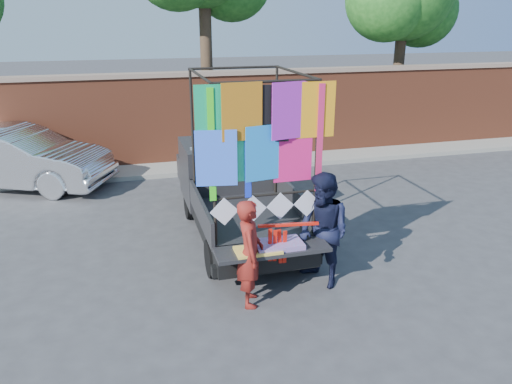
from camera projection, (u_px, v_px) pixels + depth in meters
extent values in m
plane|color=#38383A|center=(239.00, 278.00, 8.22)|extent=(90.00, 90.00, 0.00)
cube|color=brown|center=(181.00, 121.00, 14.16)|extent=(30.00, 0.35, 2.50)
cube|color=gray|center=(179.00, 74.00, 13.72)|extent=(30.00, 0.45, 0.12)
cube|color=gray|center=(186.00, 168.00, 13.92)|extent=(30.00, 1.20, 0.12)
cylinder|color=#38281C|center=(207.00, 63.00, 15.00)|extent=(0.36, 0.36, 5.46)
cylinder|color=#38281C|center=(398.00, 72.00, 16.77)|extent=(0.36, 0.36, 4.55)
sphere|color=#175117|center=(421.00, 11.00, 16.71)|extent=(2.40, 2.40, 2.40)
cylinder|color=black|center=(191.00, 204.00, 10.54)|extent=(0.21, 0.64, 0.64)
cylinder|color=black|center=(213.00, 258.00, 8.18)|extent=(0.21, 0.64, 0.64)
cylinder|color=black|center=(259.00, 197.00, 10.92)|extent=(0.21, 0.64, 0.64)
cylinder|color=black|center=(300.00, 248.00, 8.55)|extent=(0.21, 0.64, 0.64)
cube|color=black|center=(240.00, 216.00, 9.45)|extent=(1.64, 4.05, 0.29)
cube|color=black|center=(249.00, 217.00, 8.70)|extent=(1.73, 2.22, 0.10)
cube|color=black|center=(201.00, 211.00, 8.42)|extent=(0.06, 2.22, 0.43)
cube|color=black|center=(296.00, 201.00, 8.84)|extent=(0.06, 2.22, 0.43)
cube|color=black|center=(235.00, 186.00, 9.62)|extent=(1.73, 0.06, 0.43)
cube|color=black|center=(225.00, 170.00, 10.46)|extent=(1.73, 1.54, 1.20)
cube|color=#8C9EAD|center=(229.00, 158.00, 9.93)|extent=(1.54, 0.06, 0.53)
cube|color=#8C9EAD|center=(218.00, 153.00, 11.05)|extent=(1.54, 0.10, 0.67)
cube|color=black|center=(216.00, 167.00, 11.50)|extent=(1.69, 0.87, 0.53)
cube|color=black|center=(272.00, 249.00, 7.47)|extent=(1.73, 0.53, 0.06)
cube|color=black|center=(268.00, 264.00, 7.80)|extent=(1.78, 0.14, 0.17)
cylinder|color=black|center=(214.00, 168.00, 7.17)|extent=(0.05, 0.05, 2.41)
cylinder|color=black|center=(193.00, 137.00, 9.01)|extent=(0.05, 0.05, 2.41)
cylinder|color=black|center=(316.00, 160.00, 7.56)|extent=(0.05, 0.05, 2.41)
cylinder|color=black|center=(276.00, 132.00, 9.40)|extent=(0.05, 0.05, 2.41)
cylinder|color=black|center=(267.00, 82.00, 6.96)|extent=(1.64, 0.04, 0.04)
cylinder|color=black|center=(234.00, 68.00, 8.80)|extent=(1.64, 0.04, 0.04)
cylinder|color=black|center=(199.00, 75.00, 7.68)|extent=(0.04, 2.07, 0.04)
cylinder|color=black|center=(296.00, 72.00, 8.08)|extent=(0.04, 2.07, 0.04)
cylinder|color=black|center=(266.00, 195.00, 7.53)|extent=(1.64, 0.04, 0.04)
cube|color=#0BA363|center=(217.00, 115.00, 6.91)|extent=(0.60, 0.01, 0.82)
cube|color=#B86B15|center=(243.00, 114.00, 6.96)|extent=(0.60, 0.01, 0.82)
cube|color=black|center=(267.00, 113.00, 7.09)|extent=(0.60, 0.01, 0.82)
cube|color=#C329D0|center=(292.00, 112.00, 7.14)|extent=(0.60, 0.01, 0.82)
cube|color=#FF9E15|center=(315.00, 110.00, 7.27)|extent=(0.60, 0.01, 0.82)
cube|color=#3569FE|center=(219.00, 159.00, 7.08)|extent=(0.60, 0.01, 0.82)
cube|color=#2BF489|center=(243.00, 157.00, 7.21)|extent=(0.60, 0.01, 0.82)
cube|color=#1C90FE|center=(268.00, 156.00, 7.26)|extent=(0.60, 0.01, 0.82)
cube|color=#F51B75|center=(290.00, 153.00, 7.39)|extent=(0.60, 0.01, 0.82)
cube|color=#37E81D|center=(212.00, 146.00, 7.01)|extent=(0.10, 0.01, 1.64)
cube|color=#D8245C|center=(320.00, 139.00, 7.42)|extent=(0.10, 0.01, 1.64)
cube|color=#1834DF|center=(248.00, 144.00, 7.15)|extent=(0.10, 0.01, 1.64)
cube|color=white|center=(224.00, 212.00, 7.40)|extent=(0.44, 0.01, 0.44)
cube|color=white|center=(253.00, 209.00, 7.51)|extent=(0.44, 0.01, 0.44)
cube|color=white|center=(280.00, 206.00, 7.62)|extent=(0.44, 0.01, 0.44)
cube|color=white|center=(307.00, 203.00, 7.73)|extent=(0.44, 0.01, 0.44)
cube|color=#E93372|center=(278.00, 245.00, 7.47)|extent=(0.72, 0.43, 0.08)
cube|color=#F1C74C|center=(258.00, 250.00, 7.33)|extent=(0.67, 0.39, 0.04)
imported|color=silver|center=(16.00, 158.00, 12.32)|extent=(4.85, 3.40, 1.52)
imported|color=maroon|center=(250.00, 253.00, 7.24)|extent=(0.50, 0.66, 1.64)
imported|color=black|center=(324.00, 231.00, 7.76)|extent=(0.98, 1.09, 1.84)
cube|color=red|center=(288.00, 225.00, 7.41)|extent=(0.91, 0.18, 0.04)
cube|color=red|center=(270.00, 245.00, 7.41)|extent=(0.06, 0.02, 0.53)
cube|color=red|center=(275.00, 246.00, 7.44)|extent=(0.06, 0.02, 0.53)
cube|color=red|center=(280.00, 246.00, 7.47)|extent=(0.06, 0.02, 0.53)
cube|color=red|center=(285.00, 247.00, 7.49)|extent=(0.06, 0.02, 0.53)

